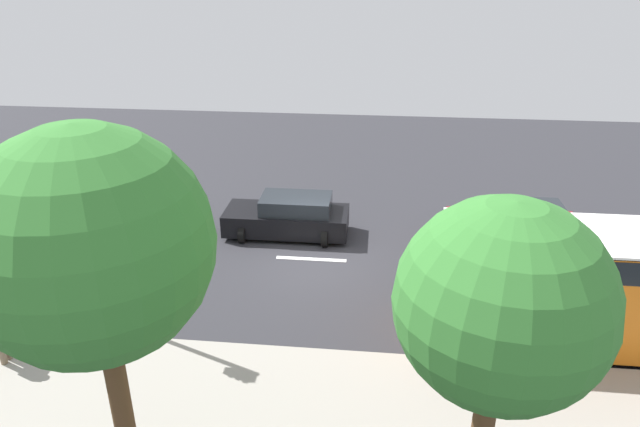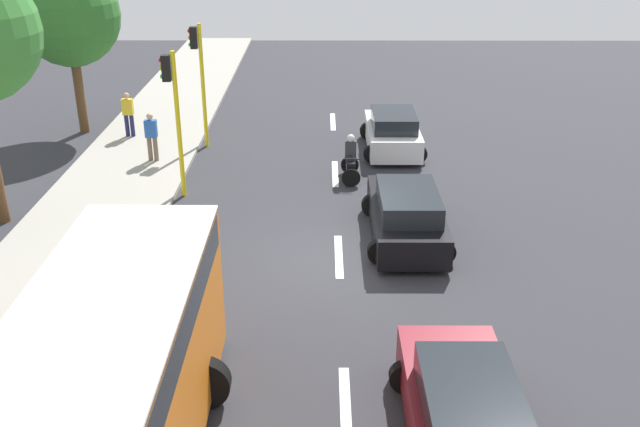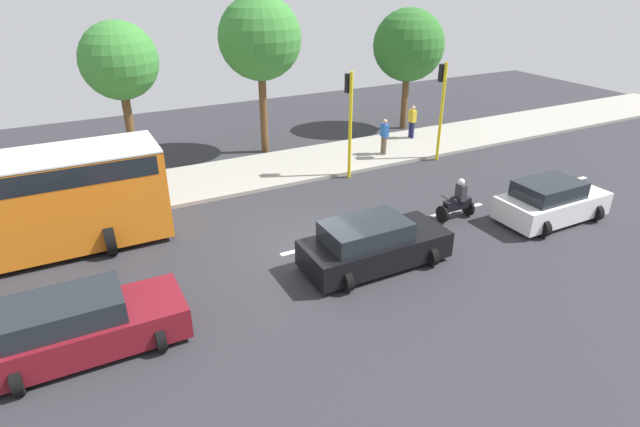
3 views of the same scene
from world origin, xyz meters
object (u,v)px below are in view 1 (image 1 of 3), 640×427
car_black (289,217)px  street_tree_south (502,306)px  street_tree_north (92,247)px  traffic_light_corner (124,240)px  car_maroon (515,225)px  car_white (101,205)px  motorcycle (158,229)px

car_black → street_tree_south: 13.22m
street_tree_north → traffic_light_corner: bearing=-157.9°
car_maroon → street_tree_north: street_tree_north is taller
car_maroon → car_black: bearing=-89.2°
street_tree_south → street_tree_north: 6.13m
car_white → street_tree_south: bearing=46.1°
car_black → street_tree_north: street_tree_north is taller
traffic_light_corner → street_tree_north: street_tree_north is taller
car_white → motorcycle: 3.30m
car_maroon → street_tree_south: street_tree_south is taller
motorcycle → street_tree_south: (10.21, 9.44, 4.12)m
street_tree_north → car_white: bearing=-152.1°
car_maroon → car_white: 15.43m
traffic_light_corner → street_tree_south: street_tree_south is taller
traffic_light_corner → car_maroon: bearing=121.4°
traffic_light_corner → street_tree_north: 5.67m
car_maroon → car_white: same height
car_white → car_maroon: bearing=89.4°
car_black → street_tree_south: size_ratio=0.71×
street_tree_south → car_black: bearing=-156.7°
car_white → street_tree_south: size_ratio=0.63×
car_maroon → street_tree_north: bearing=-38.6°
car_maroon → street_tree_north: size_ratio=0.62×
motorcycle → street_tree_south: 14.50m
car_white → street_tree_south: (11.84, 12.31, 4.05)m
car_black → car_white: 7.33m
car_white → street_tree_south: street_tree_south is taller
traffic_light_corner → car_black: bearing=155.5°
car_white → traffic_light_corner: (6.96, 4.28, 2.22)m
street_tree_south → street_tree_north: street_tree_north is taller
motorcycle → street_tree_north: (10.10, 3.33, 4.68)m
car_black → traffic_light_corner: (6.68, -3.04, 2.22)m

